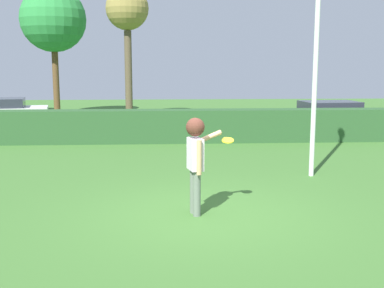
% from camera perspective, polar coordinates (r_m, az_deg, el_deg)
% --- Properties ---
extents(ground_plane, '(60.00, 60.00, 0.00)m').
position_cam_1_polar(ground_plane, '(9.02, 1.54, -8.28)').
color(ground_plane, '#3E6D2D').
extents(person, '(0.70, 0.68, 1.79)m').
position_cam_1_polar(person, '(8.76, 0.45, -1.11)').
color(person, slate).
rests_on(person, ground).
extents(frisbee, '(0.23, 0.23, 0.09)m').
position_cam_1_polar(frisbee, '(9.20, 4.22, 0.43)').
color(frisbee, yellow).
extents(lamppost, '(0.24, 0.24, 6.36)m').
position_cam_1_polar(lamppost, '(12.16, 14.44, 12.67)').
color(lamppost, silver).
rests_on(lamppost, ground).
extents(hedge_row, '(22.86, 0.90, 1.15)m').
position_cam_1_polar(hedge_row, '(17.24, -0.88, 2.14)').
color(hedge_row, '#2A5229').
rests_on(hedge_row, ground).
extents(parked_car_black, '(4.34, 2.13, 1.25)m').
position_cam_1_polar(parked_car_black, '(20.62, 15.78, 3.28)').
color(parked_car_black, black).
rests_on(parked_car_black, ground).
extents(maple_tree, '(2.13, 2.13, 6.53)m').
position_cam_1_polar(maple_tree, '(25.08, -7.61, 15.07)').
color(maple_tree, brown).
rests_on(maple_tree, ground).
extents(oak_tree, '(3.39, 3.39, 6.75)m').
position_cam_1_polar(oak_tree, '(26.96, -15.96, 13.84)').
color(oak_tree, brown).
rests_on(oak_tree, ground).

